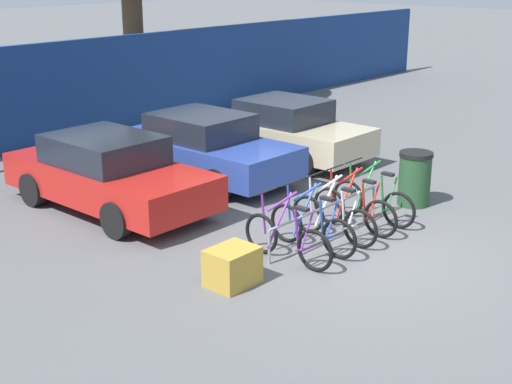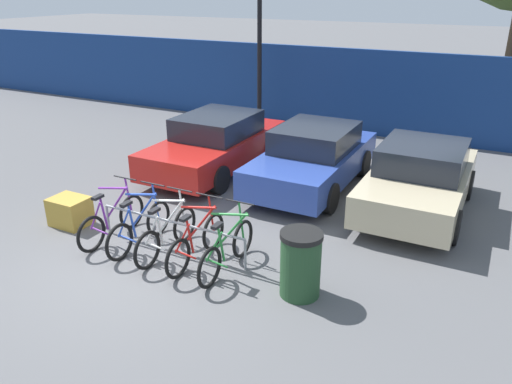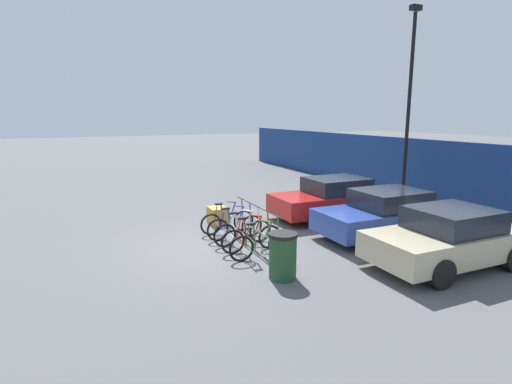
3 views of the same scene
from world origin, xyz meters
The scene contains 14 objects.
ground_plane centered at (0.00, 0.00, 0.00)m, with size 120.00×120.00×0.00m, color #59595B.
hoarding_wall centered at (0.00, 9.50, 1.28)m, with size 36.00×0.16×2.56m, color navy.
bike_rack centered at (0.25, 0.67, 0.47)m, with size 2.94×0.04×0.57m.
bicycle_purple centered at (-0.95, 0.53, 0.38)m, with size 0.68×1.71×1.05m.
bicycle_blue centered at (-0.33, 0.53, 0.38)m, with size 0.68×1.71×1.05m.
bicycle_white centered at (0.26, 0.53, 0.38)m, with size 0.68×1.71×1.05m.
bicycle_red centered at (0.86, 0.53, 0.38)m, with size 0.68×1.71×1.05m.
bicycle_green centered at (1.45, 0.53, 0.38)m, with size 0.68×1.71×1.05m.
car_red centered at (-1.22, 4.57, 0.69)m, with size 1.91×4.33×1.40m.
car_blue centered at (1.31, 4.64, 0.69)m, with size 1.91×4.14×1.40m.
car_beige centered at (3.70, 4.35, 0.69)m, with size 1.91×3.95×1.40m.
lamp_post centered at (-2.02, 8.50, 4.14)m, with size 0.24×0.44×7.56m.
trash_bin centered at (2.75, 0.44, 0.52)m, with size 0.63×0.63×1.03m.
cargo_crate centered at (-2.10, 0.60, 0.28)m, with size 0.70×0.56×0.55m, color #B28C33.
Camera 3 is at (10.03, -3.48, 3.54)m, focal length 28.00 mm.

